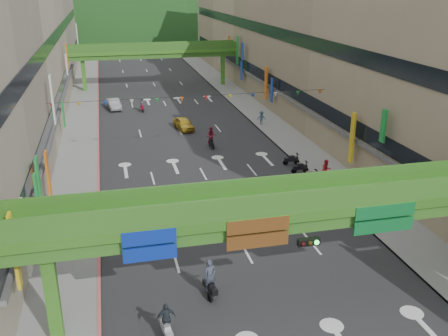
{
  "coord_description": "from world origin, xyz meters",
  "views": [
    {
      "loc": [
        -7.79,
        -14.72,
        16.17
      ],
      "look_at": [
        0.0,
        18.0,
        3.5
      ],
      "focal_mm": 40.0,
      "sensor_mm": 36.0,
      "label": 1
    }
  ],
  "objects_px": {
    "scooter_rider_near": "(210,279)",
    "pedestrian_red": "(326,172)",
    "car_silver": "(114,104)",
    "car_yellow": "(184,124)",
    "scooter_rider_mid": "(212,137)",
    "overpass_near": "(303,223)"
  },
  "relations": [
    {
      "from": "scooter_rider_near",
      "to": "pedestrian_red",
      "type": "xyz_separation_m",
      "value": [
        12.98,
        13.78,
        -0.11
      ]
    },
    {
      "from": "scooter_rider_near",
      "to": "car_silver",
      "type": "distance_m",
      "value": 44.55
    },
    {
      "from": "scooter_rider_near",
      "to": "car_yellow",
      "type": "xyz_separation_m",
      "value": [
        3.74,
        32.52,
        -0.37
      ]
    },
    {
      "from": "car_yellow",
      "to": "pedestrian_red",
      "type": "xyz_separation_m",
      "value": [
        9.24,
        -18.73,
        0.26
      ]
    },
    {
      "from": "scooter_rider_near",
      "to": "pedestrian_red",
      "type": "height_order",
      "value": "scooter_rider_near"
    },
    {
      "from": "scooter_rider_near",
      "to": "car_silver",
      "type": "bearing_deg",
      "value": 94.92
    },
    {
      "from": "scooter_rider_mid",
      "to": "car_yellow",
      "type": "xyz_separation_m",
      "value": [
        -1.73,
        7.3,
        -0.47
      ]
    },
    {
      "from": "scooter_rider_near",
      "to": "scooter_rider_mid",
      "type": "bearing_deg",
      "value": 77.77
    },
    {
      "from": "scooter_rider_mid",
      "to": "car_silver",
      "type": "relative_size",
      "value": 0.52
    },
    {
      "from": "overpass_near",
      "to": "pedestrian_red",
      "type": "xyz_separation_m",
      "value": [
        8.87,
        16.3,
        -4.26
      ]
    },
    {
      "from": "overpass_near",
      "to": "car_silver",
      "type": "xyz_separation_m",
      "value": [
        -7.93,
        46.91,
        -4.5
      ]
    },
    {
      "from": "scooter_rider_mid",
      "to": "pedestrian_red",
      "type": "height_order",
      "value": "scooter_rider_mid"
    },
    {
      "from": "overpass_near",
      "to": "pedestrian_red",
      "type": "height_order",
      "value": "overpass_near"
    },
    {
      "from": "scooter_rider_near",
      "to": "pedestrian_red",
      "type": "bearing_deg",
      "value": 46.72
    },
    {
      "from": "scooter_rider_mid",
      "to": "car_yellow",
      "type": "distance_m",
      "value": 7.51
    },
    {
      "from": "car_silver",
      "to": "pedestrian_red",
      "type": "height_order",
      "value": "pedestrian_red"
    },
    {
      "from": "car_yellow",
      "to": "scooter_rider_near",
      "type": "bearing_deg",
      "value": -105.39
    },
    {
      "from": "car_yellow",
      "to": "pedestrian_red",
      "type": "height_order",
      "value": "pedestrian_red"
    },
    {
      "from": "pedestrian_red",
      "to": "scooter_rider_mid",
      "type": "bearing_deg",
      "value": 113.06
    },
    {
      "from": "overpass_near",
      "to": "scooter_rider_near",
      "type": "relative_size",
      "value": 12.62
    },
    {
      "from": "overpass_near",
      "to": "car_yellow",
      "type": "relative_size",
      "value": 6.95
    },
    {
      "from": "car_yellow",
      "to": "pedestrian_red",
      "type": "bearing_deg",
      "value": -72.58
    }
  ]
}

